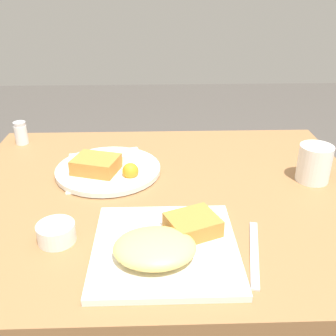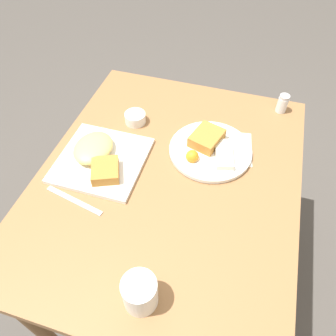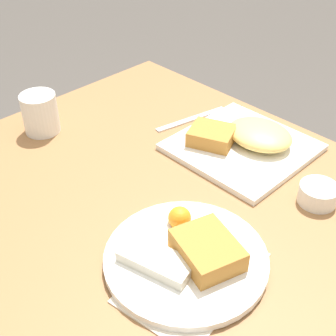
{
  "view_description": "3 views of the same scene",
  "coord_description": "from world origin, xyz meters",
  "px_view_note": "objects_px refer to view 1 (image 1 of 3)",
  "views": [
    {
      "loc": [
        -0.01,
        -0.87,
        1.26
      ],
      "look_at": [
        0.01,
        0.04,
        0.8
      ],
      "focal_mm": 42.0,
      "sensor_mm": 36.0,
      "label": 1
    },
    {
      "loc": [
        0.65,
        0.2,
        1.6
      ],
      "look_at": [
        -0.01,
        -0.0,
        0.79
      ],
      "focal_mm": 35.0,
      "sensor_mm": 36.0,
      "label": 2
    },
    {
      "loc": [
        -0.53,
        0.53,
        1.38
      ],
      "look_at": [
        0.02,
        -0.01,
        0.81
      ],
      "focal_mm": 50.0,
      "sensor_mm": 36.0,
      "label": 3
    }
  ],
  "objects_px": {
    "plate_oval_far": "(107,167)",
    "sauce_ramekin": "(56,232)",
    "salt_shaker": "(21,134)",
    "butter_knife": "(254,253)",
    "plate_square_near": "(165,245)",
    "coffee_mug": "(314,163)"
  },
  "relations": [
    {
      "from": "coffee_mug",
      "to": "salt_shaker",
      "type": "bearing_deg",
      "value": 161.81
    },
    {
      "from": "butter_knife",
      "to": "coffee_mug",
      "type": "xyz_separation_m",
      "value": [
        0.23,
        0.3,
        0.05
      ]
    },
    {
      "from": "plate_square_near",
      "to": "butter_knife",
      "type": "distance_m",
      "value": 0.18
    },
    {
      "from": "sauce_ramekin",
      "to": "butter_knife",
      "type": "bearing_deg",
      "value": -7.82
    },
    {
      "from": "salt_shaker",
      "to": "coffee_mug",
      "type": "relative_size",
      "value": 0.74
    },
    {
      "from": "plate_square_near",
      "to": "salt_shaker",
      "type": "xyz_separation_m",
      "value": [
        -0.45,
        0.58,
        0.01
      ]
    },
    {
      "from": "salt_shaker",
      "to": "butter_knife",
      "type": "xyz_separation_m",
      "value": [
        0.63,
        -0.58,
        -0.03
      ]
    },
    {
      "from": "plate_oval_far",
      "to": "sauce_ramekin",
      "type": "xyz_separation_m",
      "value": [
        -0.07,
        -0.31,
        0.0
      ]
    },
    {
      "from": "plate_oval_far",
      "to": "salt_shaker",
      "type": "height_order",
      "value": "salt_shaker"
    },
    {
      "from": "sauce_ramekin",
      "to": "coffee_mug",
      "type": "xyz_separation_m",
      "value": [
        0.63,
        0.25,
        0.03
      ]
    },
    {
      "from": "plate_oval_far",
      "to": "sauce_ramekin",
      "type": "bearing_deg",
      "value": -103.42
    },
    {
      "from": "sauce_ramekin",
      "to": "plate_oval_far",
      "type": "bearing_deg",
      "value": 76.58
    },
    {
      "from": "plate_square_near",
      "to": "sauce_ramekin",
      "type": "xyz_separation_m",
      "value": [
        -0.22,
        0.05,
        -0.0
      ]
    },
    {
      "from": "plate_square_near",
      "to": "coffee_mug",
      "type": "distance_m",
      "value": 0.5
    },
    {
      "from": "plate_oval_far",
      "to": "butter_knife",
      "type": "relative_size",
      "value": 1.39
    },
    {
      "from": "plate_square_near",
      "to": "sauce_ramekin",
      "type": "height_order",
      "value": "plate_square_near"
    },
    {
      "from": "plate_oval_far",
      "to": "butter_knife",
      "type": "height_order",
      "value": "plate_oval_far"
    },
    {
      "from": "plate_square_near",
      "to": "butter_knife",
      "type": "xyz_separation_m",
      "value": [
        0.18,
        -0.01,
        -0.02
      ]
    },
    {
      "from": "plate_oval_far",
      "to": "butter_knife",
      "type": "distance_m",
      "value": 0.49
    },
    {
      "from": "plate_square_near",
      "to": "coffee_mug",
      "type": "height_order",
      "value": "coffee_mug"
    },
    {
      "from": "plate_square_near",
      "to": "coffee_mug",
      "type": "bearing_deg",
      "value": 36.39
    },
    {
      "from": "butter_knife",
      "to": "sauce_ramekin",
      "type": "bearing_deg",
      "value": 94.15
    }
  ]
}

